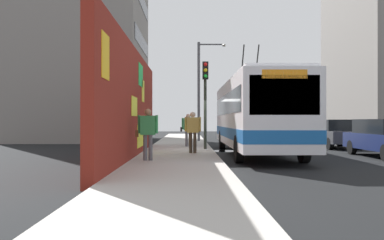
# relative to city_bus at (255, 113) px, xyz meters

# --- Properties ---
(ground_plane) EXTENTS (80.00, 80.00, 0.00)m
(ground_plane) POSITION_rel_city_bus_xyz_m (1.48, 1.80, -1.85)
(ground_plane) COLOR black
(sidewalk_slab) EXTENTS (48.00, 3.20, 0.15)m
(sidewalk_slab) POSITION_rel_city_bus_xyz_m (1.48, 3.40, -1.77)
(sidewalk_slab) COLOR #ADA8A0
(sidewalk_slab) RESTS_ON ground_plane
(graffiti_wall) EXTENTS (14.62, 0.32, 4.31)m
(graffiti_wall) POSITION_rel_city_bus_xyz_m (-2.20, 5.15, 0.31)
(graffiti_wall) COLOR maroon
(graffiti_wall) RESTS_ON ground_plane
(building_far_left) EXTENTS (10.33, 8.92, 13.40)m
(building_far_left) POSITION_rel_city_bus_xyz_m (13.78, 11.00, 4.85)
(building_far_left) COLOR gray
(building_far_left) RESTS_ON ground_plane
(city_bus) EXTENTS (11.34, 2.61, 5.11)m
(city_bus) POSITION_rel_city_bus_xyz_m (0.00, 0.00, 0.00)
(city_bus) COLOR silver
(city_bus) RESTS_ON ground_plane
(parked_car_dark_gray) EXTENTS (4.31, 1.77, 1.58)m
(parked_car_dark_gray) POSITION_rel_city_bus_xyz_m (4.56, -5.20, -1.02)
(parked_car_dark_gray) COLOR #38383D
(parked_car_dark_gray) RESTS_ON ground_plane
(pedestrian_midblock) EXTENTS (0.23, 0.77, 1.73)m
(pedestrian_midblock) POSITION_rel_city_bus_xyz_m (3.74, 2.98, -0.67)
(pedestrian_midblock) COLOR #595960
(pedestrian_midblock) RESTS_ON sidewalk_slab
(pedestrian_at_curb) EXTENTS (0.23, 0.69, 1.74)m
(pedestrian_at_curb) POSITION_rel_city_bus_xyz_m (-0.89, 2.78, -0.67)
(pedestrian_at_curb) COLOR #3F3326
(pedestrian_at_curb) RESTS_ON sidewalk_slab
(pedestrian_near_wall) EXTENTS (0.24, 0.78, 1.78)m
(pedestrian_near_wall) POSITION_rel_city_bus_xyz_m (-4.14, 4.38, -0.64)
(pedestrian_near_wall) COLOR #595960
(pedestrian_near_wall) RESTS_ON sidewalk_slab
(traffic_light) EXTENTS (0.49, 0.28, 4.22)m
(traffic_light) POSITION_rel_city_bus_xyz_m (1.49, 2.15, 1.14)
(traffic_light) COLOR #2D382D
(traffic_light) RESTS_ON sidewalk_slab
(street_lamp) EXTENTS (0.44, 1.94, 6.67)m
(street_lamp) POSITION_rel_city_bus_xyz_m (9.54, 2.03, 2.15)
(street_lamp) COLOR #4C4C51
(street_lamp) RESTS_ON sidewalk_slab
(curbside_puddle) EXTENTS (1.56, 1.56, 0.00)m
(curbside_puddle) POSITION_rel_city_bus_xyz_m (2.34, 1.20, -1.85)
(curbside_puddle) COLOR black
(curbside_puddle) RESTS_ON ground_plane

